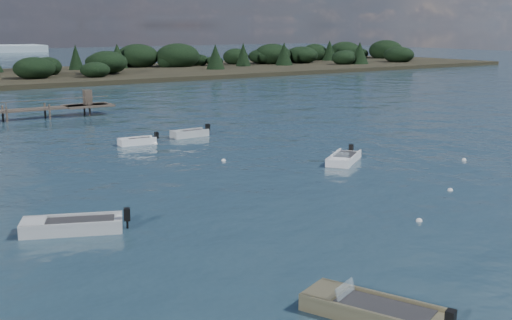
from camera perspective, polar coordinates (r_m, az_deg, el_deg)
ground at (r=82.44m, az=-20.09°, el=4.54°), size 400.00×400.00×0.00m
tender_far_grey_b at (r=56.09m, az=-5.92°, el=2.24°), size 3.62×1.34×1.24m
dinghy_mid_white_b at (r=45.90m, az=7.81°, el=0.01°), size 4.45×3.83×1.16m
tender_far_white at (r=53.08m, az=-10.52°, el=1.54°), size 3.35×1.39×1.14m
dinghy_mid_grey at (r=31.49m, az=-16.03°, el=-5.83°), size 5.02×3.38×1.27m
dinghy_near_olive at (r=22.17m, az=10.29°, el=-13.24°), size 3.38×5.05×1.23m
buoy_a at (r=23.35m, az=14.73°, el=-12.53°), size 0.32×0.32×0.32m
buoy_b at (r=39.35m, az=16.88°, el=-2.62°), size 0.32×0.32×0.32m
buoy_c at (r=31.01m, az=-16.16°, el=-6.45°), size 0.32×0.32×0.32m
buoy_d at (r=48.47m, az=18.01°, el=-0.02°), size 0.32×0.32×0.32m
buoy_e at (r=52.93m, az=-8.91°, el=1.39°), size 0.32×0.32×0.32m
buoy_extra_a at (r=32.88m, az=14.29°, el=-5.30°), size 0.32×0.32×0.32m
buoy_extra_b at (r=45.92m, az=-2.90°, el=-0.08°), size 0.32×0.32×0.32m
far_headland at (r=127.76m, az=-13.62°, el=8.16°), size 190.00×40.00×5.80m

